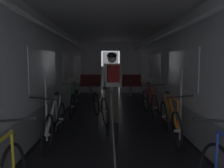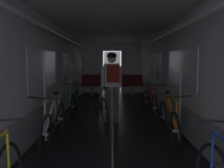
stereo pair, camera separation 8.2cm
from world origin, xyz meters
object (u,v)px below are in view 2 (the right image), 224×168
at_px(bench_seat_far_right, 132,83).
at_px(bicycle_orange, 169,120).
at_px(bicycle_red, 150,102).
at_px(bicycle_silver_in_aisle, 100,105).
at_px(person_cyclist_aisle, 112,80).
at_px(bicycle_green, 74,101).
at_px(bench_seat_far_left, 92,83).
at_px(bicycle_white, 53,123).

height_order(bench_seat_far_right, bicycle_orange, bench_seat_far_right).
xyz_separation_m(bicycle_red, bicycle_silver_in_aisle, (-1.36, -0.43, 0.00)).
relative_size(bicycle_red, person_cyclist_aisle, 0.98).
distance_m(bicycle_green, person_cyclist_aisle, 1.56).
bearing_deg(bicycle_orange, bench_seat_far_left, 108.47).
bearing_deg(bicycle_orange, bicycle_silver_in_aisle, 132.45).
bearing_deg(bench_seat_far_left, bicycle_red, -63.91).
bearing_deg(bench_seat_far_right, bicycle_orange, -88.22).
distance_m(bench_seat_far_right, bicycle_red, 4.00).
bearing_deg(bicycle_silver_in_aisle, bench_seat_far_right, 74.76).
bearing_deg(bicycle_white, bench_seat_far_left, 88.38).
height_order(bicycle_white, bicycle_green, same).
xyz_separation_m(bench_seat_far_right, bicycle_silver_in_aisle, (-1.20, -4.42, -0.18)).
xyz_separation_m(bench_seat_far_left, person_cyclist_aisle, (0.89, -4.69, 0.50)).
xyz_separation_m(bicycle_white, bicycle_green, (-0.00, 2.33, 0.00)).
height_order(bicycle_red, bicycle_green, same).
distance_m(bicycle_white, person_cyclist_aisle, 1.91).
relative_size(bicycle_white, bicycle_green, 1.00).
bearing_deg(bicycle_green, person_cyclist_aisle, -40.25).
bearing_deg(bicycle_green, bicycle_silver_in_aisle, -39.37).
bearing_deg(bicycle_red, bench_seat_far_right, 92.21).
distance_m(bicycle_red, person_cyclist_aisle, 1.45).
bearing_deg(bicycle_silver_in_aisle, person_cyclist_aisle, -42.42).
bearing_deg(bicycle_green, bicycle_orange, -44.88).
relative_size(bicycle_orange, bicycle_silver_in_aisle, 1.02).
bearing_deg(bench_seat_far_right, bicycle_silver_in_aisle, -105.24).
height_order(bench_seat_far_right, person_cyclist_aisle, person_cyclist_aisle).
relative_size(bench_seat_far_right, bicycle_white, 0.58).
distance_m(bicycle_orange, person_cyclist_aisle, 1.79).
bearing_deg(bicycle_red, bench_seat_far_left, 116.09).
distance_m(bench_seat_far_left, person_cyclist_aisle, 4.81).
height_order(bench_seat_far_right, bicycle_silver_in_aisle, bench_seat_far_right).
height_order(bench_seat_far_left, bicycle_red, bench_seat_far_left).
xyz_separation_m(bicycle_red, bicycle_green, (-2.13, 0.20, 0.00)).
bearing_deg(bicycle_silver_in_aisle, bicycle_green, 140.63).
relative_size(bench_seat_far_left, bicycle_orange, 0.58).
xyz_separation_m(bicycle_red, bicycle_orange, (0.03, -1.95, 0.00)).
height_order(bicycle_orange, person_cyclist_aisle, person_cyclist_aisle).
xyz_separation_m(bench_seat_far_left, bicycle_white, (-0.17, -6.12, -0.18)).
height_order(bicycle_red, person_cyclist_aisle, person_cyclist_aisle).
height_order(bicycle_orange, bicycle_silver_in_aisle, same).
bearing_deg(bench_seat_far_left, bicycle_green, -92.68).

